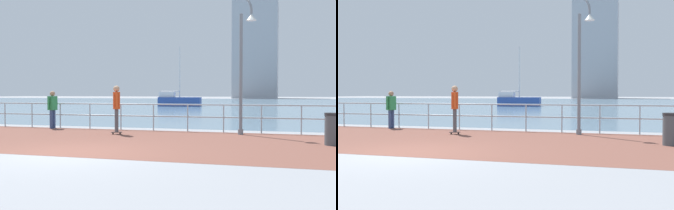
# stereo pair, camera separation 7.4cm
# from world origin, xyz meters

# --- Properties ---
(ground) EXTENTS (220.00, 220.00, 0.00)m
(ground) POSITION_xyz_m (0.00, 40.00, 0.00)
(ground) COLOR gray
(brick_paving) EXTENTS (28.00, 6.96, 0.01)m
(brick_paving) POSITION_xyz_m (0.00, 2.85, 0.00)
(brick_paving) COLOR brown
(brick_paving) RESTS_ON ground
(harbor_water) EXTENTS (180.00, 88.00, 0.00)m
(harbor_water) POSITION_xyz_m (0.00, 51.33, 0.00)
(harbor_water) COLOR slate
(harbor_water) RESTS_ON ground
(waterfront_railing) EXTENTS (25.25, 0.06, 1.07)m
(waterfront_railing) POSITION_xyz_m (0.00, 6.33, 0.74)
(waterfront_railing) COLOR #9EADB7
(waterfront_railing) RESTS_ON ground
(lamppost) EXTENTS (0.67, 0.65, 4.91)m
(lamppost) POSITION_xyz_m (3.63, 5.61, 2.71)
(lamppost) COLOR slate
(lamppost) RESTS_ON ground
(skateboarder) EXTENTS (0.41, 0.53, 1.76)m
(skateboarder) POSITION_xyz_m (-0.79, 4.51, 1.06)
(skateboarder) COLOR black
(skateboarder) RESTS_ON ground
(bystander) EXTENTS (0.30, 0.56, 1.57)m
(bystander) POSITION_xyz_m (-4.36, 5.98, 0.92)
(bystander) COLOR #384C7A
(bystander) RESTS_ON ground
(trash_bin) EXTENTS (0.46, 0.46, 0.93)m
(trash_bin) POSITION_xyz_m (6.38, 3.41, 0.47)
(trash_bin) COLOR #474C51
(trash_bin) RESTS_ON ground
(sailboat_white) EXTENTS (4.83, 1.83, 6.64)m
(sailboat_white) POSITION_xyz_m (-6.75, 34.91, 0.63)
(sailboat_white) COLOR #284799
(sailboat_white) RESTS_ON ground
(tower_steel) EXTENTS (11.84, 10.24, 28.40)m
(tower_steel) POSITION_xyz_m (-3.97, 106.10, 13.37)
(tower_steel) COLOR #A3A8B2
(tower_steel) RESTS_ON ground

